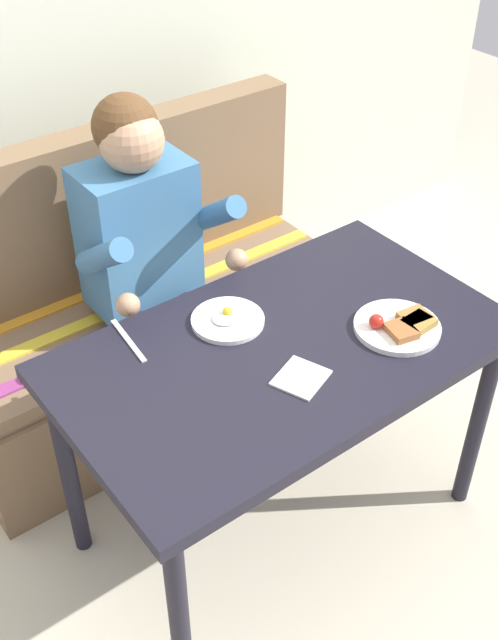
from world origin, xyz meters
name	(u,v)px	position (x,y,z in m)	size (l,w,h in m)	color
ground_plane	(277,519)	(0.00, 0.00, 0.00)	(8.00, 8.00, 0.00)	beige
back_wall	(39,7)	(0.00, 1.27, 1.30)	(4.40, 0.10, 2.60)	beige
table	(282,368)	(0.00, 0.00, 0.65)	(1.20, 0.70, 0.73)	black
couch	(146,321)	(0.00, 0.76, 0.33)	(1.44, 0.56, 1.00)	brown
person	(150,250)	(-0.05, 0.59, 0.74)	(0.45, 0.61, 1.21)	teal
plate_breakfast	(401,326)	(0.29, -0.14, 0.74)	(0.23, 0.23, 0.05)	white
plate_eggs	(228,320)	(-0.06, 0.17, 0.74)	(0.20, 0.20, 0.04)	white
napkin	(301,378)	(-0.05, -0.13, 0.73)	(0.13, 0.11, 0.01)	silver
knife	(128,340)	(-0.32, 0.26, 0.73)	(0.01, 0.20, 0.01)	silver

